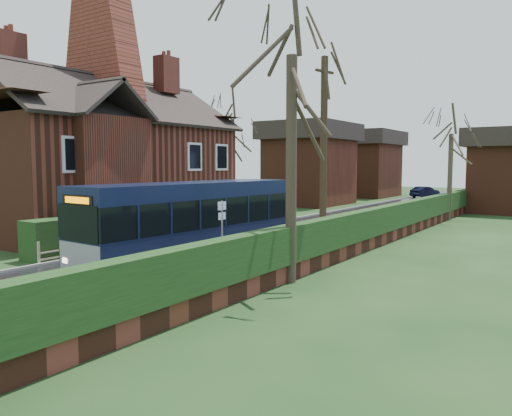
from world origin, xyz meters
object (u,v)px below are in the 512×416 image
Objects in this scene: bus_stop_sign at (222,225)px; telegraph_pole at (324,160)px; bus at (191,221)px; car_silver at (218,226)px; brick_house at (105,153)px; car_green at (173,228)px.

bus_stop_sign is 0.32× the size of telegraph_pole.
bus is 5.84m from car_silver.
car_silver is (-2.68, 5.11, -0.90)m from bus.
bus_stop_sign is at bearing -21.91° from brick_house.
car_silver is at bearing 68.93° from car_green.
car_green is at bearing -115.00° from car_silver.
bus reaches higher than bus_stop_sign.
bus_stop_sign is at bearing -109.57° from telegraph_pole.
telegraph_pole reaches higher than bus.
telegraph_pole is (7.28, -2.74, 3.32)m from car_silver.
bus is 5.71m from telegraph_pole.
telegraph_pole is (4.60, 2.37, 2.42)m from bus.
telegraph_pole is at bearing 60.49° from bus_stop_sign.
brick_house reaches higher than car_green.
brick_house is 1.87× the size of telegraph_pole.
car_silver is 0.47× the size of telegraph_pole.
telegraph_pole is at bearing 0.01° from car_green.
telegraph_pole is (8.30, -0.56, 3.25)m from car_green.
bus is 4.79m from car_green.
bus is at bearing -62.39° from car_silver.
brick_house is 5.81× the size of bus_stop_sign.
brick_house is 13.15m from bus_stop_sign.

